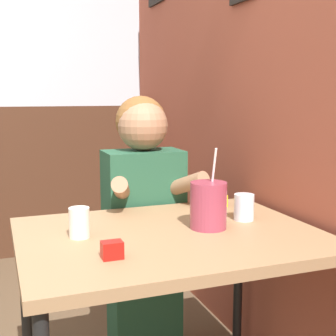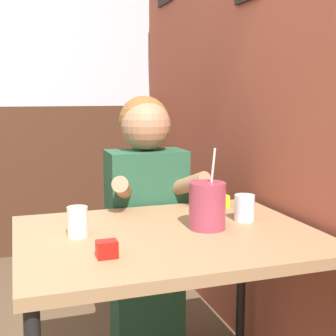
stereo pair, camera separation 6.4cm
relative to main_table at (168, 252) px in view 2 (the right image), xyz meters
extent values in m
cube|color=#9E4C38|center=(0.56, 0.84, 0.69)|extent=(0.06, 4.44, 2.70)
cube|color=#93704C|center=(0.00, 0.00, 0.05)|extent=(1.00, 0.77, 0.04)
cylinder|color=black|center=(-0.46, 0.34, -0.31)|extent=(0.04, 0.04, 0.69)
cylinder|color=black|center=(0.46, 0.34, -0.31)|extent=(0.04, 0.04, 0.69)
cube|color=#235138|center=(0.06, 0.51, -0.43)|extent=(0.31, 0.20, 0.46)
cube|color=#235138|center=(0.06, 0.51, 0.04)|extent=(0.34, 0.20, 0.49)
sphere|color=brown|center=(0.06, 0.53, 0.41)|extent=(0.22, 0.22, 0.22)
sphere|color=#9E7051|center=(0.06, 0.51, 0.40)|extent=(0.22, 0.22, 0.22)
cylinder|color=#9E7051|center=(-0.07, 0.37, 0.15)|extent=(0.14, 0.27, 0.15)
cylinder|color=#9E7051|center=(0.20, 0.37, 0.15)|extent=(0.14, 0.27, 0.15)
cylinder|color=#99384C|center=(0.14, 0.00, 0.15)|extent=(0.13, 0.13, 0.16)
cylinder|color=white|center=(0.16, 0.00, 0.28)|extent=(0.01, 0.04, 0.14)
cylinder|color=silver|center=(0.31, 0.05, 0.12)|extent=(0.07, 0.07, 0.10)
cylinder|color=silver|center=(0.22, 0.17, 0.12)|extent=(0.07, 0.07, 0.11)
cylinder|color=silver|center=(-0.30, 0.05, 0.12)|extent=(0.07, 0.07, 0.10)
cube|color=#B7140F|center=(-0.24, -0.18, 0.09)|extent=(0.06, 0.04, 0.05)
cube|color=yellow|center=(0.32, 0.27, 0.09)|extent=(0.06, 0.04, 0.05)
camera|label=1|loc=(-0.54, -1.42, 0.53)|focal=50.00mm
camera|label=2|loc=(-0.48, -1.44, 0.53)|focal=50.00mm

